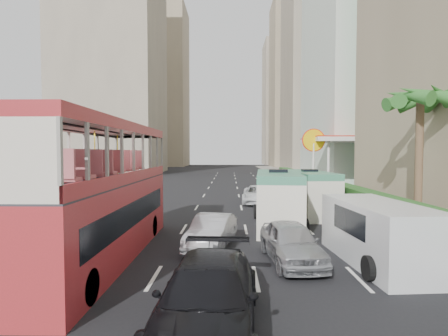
{
  "coord_description": "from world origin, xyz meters",
  "views": [
    {
      "loc": [
        -1.21,
        -12.78,
        3.95
      ],
      "look_at": [
        -1.5,
        4.0,
        3.2
      ],
      "focal_mm": 28.0,
      "sensor_mm": 36.0,
      "label": 1
    }
  ],
  "objects_px": {
    "van_asset": "(257,203)",
    "palm_tree": "(419,164)",
    "car_silver_lane_a": "(212,247)",
    "double_decker_bus": "(101,191)",
    "car_black": "(208,333)",
    "minibus_near": "(278,199)",
    "panel_van_near": "(378,233)",
    "panel_van_far": "(277,181)",
    "shell_station": "(340,164)",
    "minibus_far": "(309,193)",
    "car_silver_lane_b": "(291,262)"
  },
  "relations": [
    {
      "from": "van_asset",
      "to": "palm_tree",
      "type": "height_order",
      "value": "palm_tree"
    },
    {
      "from": "car_silver_lane_a",
      "to": "double_decker_bus",
      "type": "bearing_deg",
      "value": -147.9
    },
    {
      "from": "double_decker_bus",
      "to": "car_black",
      "type": "bearing_deg",
      "value": -50.96
    },
    {
      "from": "van_asset",
      "to": "minibus_near",
      "type": "relative_size",
      "value": 0.74
    },
    {
      "from": "panel_van_near",
      "to": "palm_tree",
      "type": "distance_m",
      "value": 6.23
    },
    {
      "from": "panel_van_near",
      "to": "palm_tree",
      "type": "xyz_separation_m",
      "value": [
        3.75,
        4.41,
        2.3
      ]
    },
    {
      "from": "car_silver_lane_a",
      "to": "palm_tree",
      "type": "height_order",
      "value": "palm_tree"
    },
    {
      "from": "double_decker_bus",
      "to": "panel_van_near",
      "type": "bearing_deg",
      "value": -2.33
    },
    {
      "from": "van_asset",
      "to": "panel_van_far",
      "type": "height_order",
      "value": "panel_van_far"
    },
    {
      "from": "car_black",
      "to": "shell_station",
      "type": "distance_m",
      "value": 30.75
    },
    {
      "from": "car_silver_lane_a",
      "to": "minibus_near",
      "type": "distance_m",
      "value": 5.56
    },
    {
      "from": "car_black",
      "to": "shell_station",
      "type": "bearing_deg",
      "value": 70.59
    },
    {
      "from": "shell_station",
      "to": "panel_van_far",
      "type": "bearing_deg",
      "value": 163.25
    },
    {
      "from": "van_asset",
      "to": "panel_van_near",
      "type": "bearing_deg",
      "value": -73.5
    },
    {
      "from": "car_black",
      "to": "minibus_far",
      "type": "xyz_separation_m",
      "value": [
        5.55,
        14.78,
        1.37
      ]
    },
    {
      "from": "minibus_far",
      "to": "palm_tree",
      "type": "height_order",
      "value": "palm_tree"
    },
    {
      "from": "minibus_near",
      "to": "panel_van_far",
      "type": "distance_m",
      "value": 19.25
    },
    {
      "from": "panel_van_far",
      "to": "minibus_near",
      "type": "bearing_deg",
      "value": -102.94
    },
    {
      "from": "double_decker_bus",
      "to": "shell_station",
      "type": "xyz_separation_m",
      "value": [
        16.0,
        23.0,
        0.22
      ]
    },
    {
      "from": "car_silver_lane_b",
      "to": "car_black",
      "type": "bearing_deg",
      "value": -124.36
    },
    {
      "from": "double_decker_bus",
      "to": "panel_van_far",
      "type": "xyz_separation_m",
      "value": [
        9.86,
        24.85,
        -1.63
      ]
    },
    {
      "from": "double_decker_bus",
      "to": "palm_tree",
      "type": "xyz_separation_m",
      "value": [
        13.8,
        4.0,
        0.85
      ]
    },
    {
      "from": "minibus_far",
      "to": "car_silver_lane_b",
      "type": "bearing_deg",
      "value": -110.54
    },
    {
      "from": "double_decker_bus",
      "to": "car_black",
      "type": "distance_m",
      "value": 7.29
    },
    {
      "from": "car_silver_lane_a",
      "to": "palm_tree",
      "type": "xyz_separation_m",
      "value": [
        9.77,
        2.45,
        3.38
      ]
    },
    {
      "from": "panel_van_far",
      "to": "palm_tree",
      "type": "xyz_separation_m",
      "value": [
        3.94,
        -20.85,
        2.48
      ]
    },
    {
      "from": "van_asset",
      "to": "shell_station",
      "type": "height_order",
      "value": "shell_station"
    },
    {
      "from": "shell_station",
      "to": "car_black",
      "type": "bearing_deg",
      "value": -112.44
    },
    {
      "from": "palm_tree",
      "to": "shell_station",
      "type": "bearing_deg",
      "value": 83.4
    },
    {
      "from": "van_asset",
      "to": "palm_tree",
      "type": "xyz_separation_m",
      "value": [
        6.88,
        -10.4,
        3.38
      ]
    },
    {
      "from": "car_silver_lane_a",
      "to": "car_black",
      "type": "distance_m",
      "value": 6.87
    },
    {
      "from": "panel_van_far",
      "to": "shell_station",
      "type": "bearing_deg",
      "value": -22.19
    },
    {
      "from": "panel_van_far",
      "to": "shell_station",
      "type": "xyz_separation_m",
      "value": [
        6.14,
        -1.85,
        1.85
      ]
    },
    {
      "from": "car_silver_lane_a",
      "to": "minibus_far",
      "type": "relative_size",
      "value": 0.66
    },
    {
      "from": "minibus_near",
      "to": "panel_van_near",
      "type": "distance_m",
      "value": 6.76
    },
    {
      "from": "car_silver_lane_a",
      "to": "panel_van_near",
      "type": "distance_m",
      "value": 6.42
    },
    {
      "from": "double_decker_bus",
      "to": "minibus_near",
      "type": "bearing_deg",
      "value": 38.16
    },
    {
      "from": "panel_van_far",
      "to": "shell_station",
      "type": "distance_m",
      "value": 6.67
    },
    {
      "from": "double_decker_bus",
      "to": "car_silver_lane_b",
      "type": "xyz_separation_m",
      "value": [
        6.99,
        -0.33,
        -2.53
      ]
    },
    {
      "from": "panel_van_near",
      "to": "minibus_far",
      "type": "bearing_deg",
      "value": 86.57
    },
    {
      "from": "minibus_far",
      "to": "panel_van_near",
      "type": "xyz_separation_m",
      "value": [
        0.2,
        -9.88,
        -0.28
      ]
    },
    {
      "from": "double_decker_bus",
      "to": "panel_van_far",
      "type": "height_order",
      "value": "double_decker_bus"
    },
    {
      "from": "van_asset",
      "to": "panel_van_near",
      "type": "distance_m",
      "value": 15.18
    },
    {
      "from": "panel_van_near",
      "to": "shell_station",
      "type": "height_order",
      "value": "shell_station"
    },
    {
      "from": "van_asset",
      "to": "minibus_near",
      "type": "bearing_deg",
      "value": -82.6
    },
    {
      "from": "van_asset",
      "to": "panel_van_near",
      "type": "height_order",
      "value": "panel_van_near"
    },
    {
      "from": "panel_van_near",
      "to": "shell_station",
      "type": "relative_size",
      "value": 0.68
    },
    {
      "from": "double_decker_bus",
      "to": "car_black",
      "type": "height_order",
      "value": "double_decker_bus"
    },
    {
      "from": "car_black",
      "to": "double_decker_bus",
      "type": "bearing_deg",
      "value": 132.07
    },
    {
      "from": "panel_van_near",
      "to": "palm_tree",
      "type": "relative_size",
      "value": 0.85
    }
  ]
}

